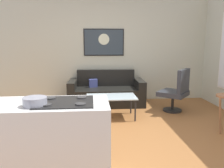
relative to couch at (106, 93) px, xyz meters
The scene contains 8 objects.
ground 1.99m from the couch, 88.63° to the right, with size 6.40×6.40×0.04m, color #915C30.
back_wall 1.21m from the couch, 84.22° to the left, with size 6.40×0.05×2.80m, color beige.
couch is the anchor object (origin of this frame).
coffee_table 1.04m from the couch, 88.07° to the right, with size 0.99×0.60×0.45m.
armchair 1.68m from the couch, 26.69° to the right, with size 0.80×0.80×0.95m.
kitchen_counter 3.22m from the couch, 106.08° to the right, with size 1.45×0.66×0.91m.
mixing_bowl 3.40m from the couch, 105.88° to the right, with size 0.24×0.24×0.09m.
wall_painting 1.30m from the couch, 93.91° to the left, with size 1.02×0.03×0.68m.
Camera 1 is at (-0.39, -3.53, 1.51)m, focal length 36.85 mm.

